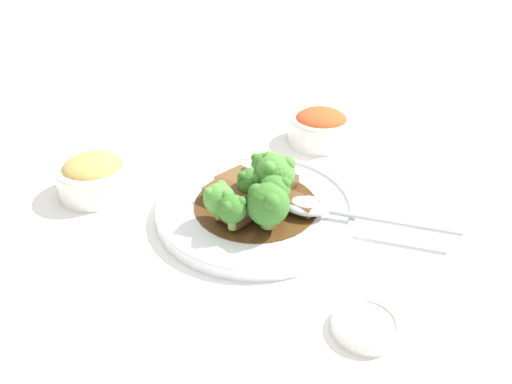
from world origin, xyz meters
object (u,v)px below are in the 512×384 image
at_px(beef_strip_4, 228,194).
at_px(serving_spoon, 321,208).
at_px(side_bowl_appetizer, 94,175).
at_px(broccoli_floret_1, 263,164).
at_px(beef_strip_1, 237,180).
at_px(beef_strip_3, 298,203).
at_px(broccoli_floret_3, 232,209).
at_px(beef_strip_2, 247,209).
at_px(broccoli_floret_6, 274,191).
at_px(beef_strip_0, 279,179).
at_px(side_bowl_kimchi, 320,126).
at_px(broccoli_floret_5, 251,181).
at_px(main_plate, 256,207).
at_px(broccoli_floret_4, 268,203).
at_px(sauce_dish, 366,325).
at_px(broccoli_floret_2, 219,198).
at_px(broccoli_floret_0, 275,172).

height_order(beef_strip_4, serving_spoon, same).
bearing_deg(side_bowl_appetizer, broccoli_floret_1, 1.86).
height_order(beef_strip_1, broccoli_floret_1, broccoli_floret_1).
relative_size(beef_strip_3, broccoli_floret_3, 1.21).
distance_m(beef_strip_2, broccoli_floret_6, 0.04).
xyz_separation_m(beef_strip_0, side_bowl_kimchi, (0.08, 0.16, 0.00)).
distance_m(broccoli_floret_5, serving_spoon, 0.10).
height_order(beef_strip_1, side_bowl_appetizer, side_bowl_appetizer).
xyz_separation_m(main_plate, broccoli_floret_6, (0.02, -0.02, 0.04)).
bearing_deg(serving_spoon, main_plate, 162.56).
bearing_deg(broccoli_floret_3, beef_strip_3, 27.17).
bearing_deg(beef_strip_3, beef_strip_1, 143.80).
bearing_deg(broccoli_floret_6, broccoli_floret_4, -104.32).
distance_m(beef_strip_0, side_bowl_kimchi, 0.17).
relative_size(beef_strip_2, serving_spoon, 0.35).
relative_size(beef_strip_0, sauce_dish, 0.82).
relative_size(beef_strip_3, side_bowl_kimchi, 0.53).
bearing_deg(sauce_dish, beef_strip_4, 124.52).
height_order(side_bowl_kimchi, side_bowl_appetizer, same).
xyz_separation_m(beef_strip_0, serving_spoon, (0.05, -0.07, 0.00)).
relative_size(beef_strip_1, beef_strip_2, 0.81).
height_order(beef_strip_2, broccoli_floret_1, broccoli_floret_1).
distance_m(beef_strip_2, serving_spoon, 0.09).
distance_m(beef_strip_3, broccoli_floret_1, 0.09).
distance_m(beef_strip_0, broccoli_floret_3, 0.12).
height_order(main_plate, sauce_dish, main_plate).
xyz_separation_m(beef_strip_0, sauce_dish, (0.07, -0.24, -0.02)).
distance_m(broccoli_floret_2, sauce_dish, 0.22).
relative_size(main_plate, broccoli_floret_3, 5.69).
relative_size(beef_strip_2, broccoli_floret_0, 1.25).
xyz_separation_m(beef_strip_4, broccoli_floret_6, (0.06, -0.03, 0.02)).
relative_size(broccoli_floret_6, serving_spoon, 0.23).
height_order(beef_strip_1, beef_strip_3, same).
height_order(broccoli_floret_4, sauce_dish, broccoli_floret_4).
relative_size(beef_strip_3, side_bowl_appetizer, 0.54).
xyz_separation_m(broccoli_floret_4, side_bowl_kimchi, (0.09, 0.26, -0.02)).
bearing_deg(broccoli_floret_0, main_plate, -153.75).
distance_m(beef_strip_2, side_bowl_appetizer, 0.22).
bearing_deg(beef_strip_4, beef_strip_2, -51.35).
relative_size(broccoli_floret_1, side_bowl_appetizer, 0.36).
xyz_separation_m(broccoli_floret_0, sauce_dish, (0.08, -0.21, -0.05)).
bearing_deg(broccoli_floret_6, sauce_dish, -65.10).
xyz_separation_m(beef_strip_0, beef_strip_2, (-0.04, -0.07, -0.00)).
distance_m(beef_strip_4, broccoli_floret_6, 0.07).
relative_size(side_bowl_appetizer, sauce_dish, 1.50).
bearing_deg(beef_strip_0, broccoli_floret_2, -133.41).
distance_m(beef_strip_0, broccoli_floret_2, 0.11).
bearing_deg(side_bowl_appetizer, beef_strip_1, -3.13).
relative_size(beef_strip_1, serving_spoon, 0.29).
bearing_deg(broccoli_floret_0, broccoli_floret_2, -146.23).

